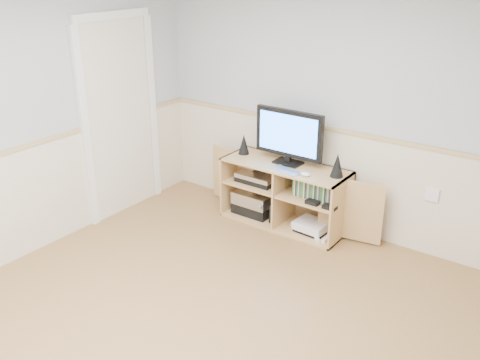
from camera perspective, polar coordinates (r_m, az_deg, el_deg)
name	(u,v)px	position (r m, az deg, el deg)	size (l,w,h in m)	color
room	(183,178)	(3.54, -6.10, 0.24)	(4.04, 4.54, 2.54)	#AE804D
media_cabinet	(287,192)	(5.49, 5.06, -1.30)	(2.02, 0.48, 0.65)	tan
monitor	(289,135)	(5.26, 5.24, 4.80)	(0.73, 0.18, 0.55)	black
speaker_left	(244,144)	(5.57, 0.41, 3.84)	(0.11, 0.11, 0.21)	black
speaker_right	(337,165)	(5.06, 10.33, 1.56)	(0.12, 0.12, 0.23)	black
keyboard	(287,171)	(5.16, 4.98, 1.00)	(0.30, 0.12, 0.01)	silver
mouse	(305,174)	(5.06, 6.98, 0.61)	(0.10, 0.06, 0.04)	white
av_components	(256,196)	(5.66, 1.73, -1.71)	(0.51, 0.31, 0.47)	black
game_consoles	(311,226)	(5.40, 7.60, -4.92)	(0.45, 0.30, 0.11)	white
game_cases	(314,189)	(5.21, 7.90, -0.94)	(0.40, 0.14, 0.19)	#3F8C3F
wall_outlet	(432,195)	(5.06, 19.82, -1.47)	(0.12, 0.03, 0.12)	white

